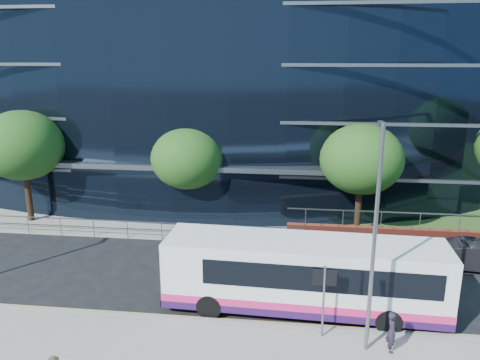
# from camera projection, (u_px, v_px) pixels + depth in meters

# --- Properties ---
(ground) EXTENTS (200.00, 200.00, 0.00)m
(ground) POSITION_uv_depth(u_px,v_px,m) (209.00, 309.00, 19.27)
(ground) COLOR black
(ground) RESTS_ON ground
(kerb) EXTENTS (80.00, 0.25, 0.16)m
(kerb) POSITION_uv_depth(u_px,v_px,m) (204.00, 321.00, 18.29)
(kerb) COLOR gray
(kerb) RESTS_ON ground
(yellow_line_outer) EXTENTS (80.00, 0.08, 0.01)m
(yellow_line_outer) POSITION_uv_depth(u_px,v_px,m) (206.00, 320.00, 18.50)
(yellow_line_outer) COLOR gold
(yellow_line_outer) RESTS_ON ground
(yellow_line_inner) EXTENTS (80.00, 0.08, 0.01)m
(yellow_line_inner) POSITION_uv_depth(u_px,v_px,m) (206.00, 318.00, 18.65)
(yellow_line_inner) COLOR gold
(yellow_line_inner) RESTS_ON ground
(far_forecourt) EXTENTS (50.00, 8.00, 0.10)m
(far_forecourt) POSITION_uv_depth(u_px,v_px,m) (149.00, 215.00, 30.49)
(far_forecourt) COLOR gray
(far_forecourt) RESTS_ON ground
(glass_office) EXTENTS (44.00, 23.10, 16.00)m
(glass_office) POSITION_uv_depth(u_px,v_px,m) (206.00, 82.00, 37.64)
(glass_office) COLOR black
(glass_office) RESTS_ON ground
(guard_railings) EXTENTS (24.00, 0.05, 1.10)m
(guard_railings) POSITION_uv_depth(u_px,v_px,m) (93.00, 224.00, 26.69)
(guard_railings) COLOR slate
(guard_railings) RESTS_ON ground
(street_sign) EXTENTS (0.85, 0.09, 2.80)m
(street_sign) POSITION_uv_depth(u_px,v_px,m) (324.00, 287.00, 16.67)
(street_sign) COLOR slate
(street_sign) RESTS_ON pavement_near
(tree_far_a) EXTENTS (4.95, 4.95, 6.98)m
(tree_far_a) POSITION_uv_depth(u_px,v_px,m) (22.00, 145.00, 28.13)
(tree_far_a) COLOR black
(tree_far_a) RESTS_ON ground
(tree_far_b) EXTENTS (4.29, 4.29, 6.05)m
(tree_far_b) POSITION_uv_depth(u_px,v_px,m) (187.00, 158.00, 27.63)
(tree_far_b) COLOR black
(tree_far_b) RESTS_ON ground
(tree_far_c) EXTENTS (4.62, 4.62, 6.51)m
(tree_far_c) POSITION_uv_depth(u_px,v_px,m) (361.00, 159.00, 25.92)
(tree_far_c) COLOR black
(tree_far_c) RESTS_ON ground
(tree_dist_e) EXTENTS (4.62, 4.62, 6.51)m
(tree_dist_e) POSITION_uv_depth(u_px,v_px,m) (477.00, 105.00, 53.69)
(tree_dist_e) COLOR black
(tree_dist_e) RESTS_ON ground
(streetlight_east) EXTENTS (0.15, 0.77, 8.00)m
(streetlight_east) POSITION_uv_depth(u_px,v_px,m) (375.00, 235.00, 15.34)
(streetlight_east) COLOR slate
(streetlight_east) RESTS_ON pavement_near
(city_bus) EXTENTS (11.31, 3.01, 3.03)m
(city_bus) POSITION_uv_depth(u_px,v_px,m) (306.00, 275.00, 18.77)
(city_bus) COLOR white
(city_bus) RESTS_ON ground
(parked_car) EXTENTS (4.42, 1.91, 1.41)m
(parked_car) POSITION_uv_depth(u_px,v_px,m) (479.00, 256.00, 22.64)
(parked_car) COLOR black
(parked_car) RESTS_ON ground
(pedestrian) EXTENTS (0.38, 0.56, 1.50)m
(pedestrian) POSITION_uv_depth(u_px,v_px,m) (392.00, 332.00, 16.15)
(pedestrian) COLOR #221C2A
(pedestrian) RESTS_ON pavement_near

